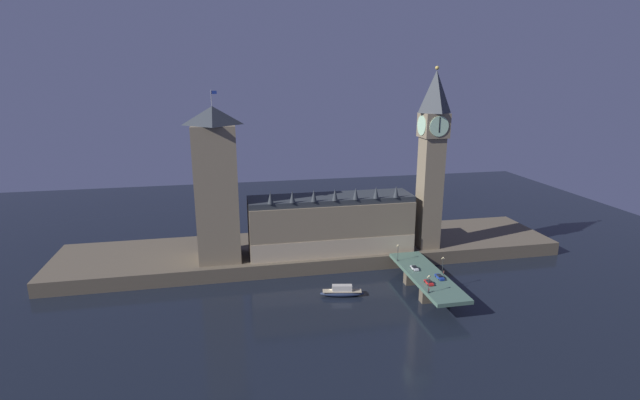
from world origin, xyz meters
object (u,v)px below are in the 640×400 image
object	(u,v)px
clock_tower	(432,155)
pedestrian_near_rail	(429,290)
car_southbound_lead	(440,277)
boat_upstream	(342,292)
victoria_tower	(216,185)
street_lamp_mid	(443,263)
pedestrian_mid_walk	(444,273)
street_lamp_near	(429,282)
car_northbound_lead	(414,268)
street_lamp_far	(398,251)
car_northbound_trail	(429,282)

from	to	relation	value
clock_tower	pedestrian_near_rail	xyz separation A→B (m)	(-19.16, -45.18, -38.94)
car_southbound_lead	boat_upstream	xyz separation A→B (m)	(-35.06, 7.12, -6.13)
victoria_tower	street_lamp_mid	distance (m)	93.10
pedestrian_mid_walk	street_lamp_near	bearing A→B (deg)	-133.09
victoria_tower	street_lamp_mid	xyz separation A→B (m)	(82.34, -34.79, -26.03)
car_northbound_lead	street_lamp_far	bearing A→B (deg)	108.89
pedestrian_mid_walk	street_lamp_near	size ratio (longest dim) A/B	0.27
car_southbound_lead	pedestrian_near_rail	bearing A→B (deg)	-131.56
boat_upstream	victoria_tower	bearing A→B (deg)	143.79
boat_upstream	street_lamp_far	bearing A→B (deg)	25.00
street_lamp_far	clock_tower	bearing A→B (deg)	39.64
car_northbound_lead	boat_upstream	xyz separation A→B (m)	(-29.32, -2.59, -6.08)
street_lamp_near	boat_upstream	distance (m)	32.70
car_northbound_lead	pedestrian_near_rail	xyz separation A→B (m)	(-2.87, -19.42, 0.27)
pedestrian_near_rail	street_lamp_mid	bearing A→B (deg)	50.19
pedestrian_mid_walk	street_lamp_far	size ratio (longest dim) A/B	0.26
street_lamp_far	car_northbound_trail	bearing A→B (deg)	-81.83
car_southbound_lead	street_lamp_near	distance (m)	14.02
victoria_tower	boat_upstream	distance (m)	65.09
car_northbound_lead	car_southbound_lead	size ratio (longest dim) A/B	0.91
clock_tower	car_southbound_lead	size ratio (longest dim) A/B	16.33
clock_tower	car_northbound_trail	size ratio (longest dim) A/B	17.56
clock_tower	victoria_tower	size ratio (longest dim) A/B	1.13
street_lamp_far	pedestrian_near_rail	bearing A→B (deg)	-89.21
street_lamp_near	street_lamp_far	distance (m)	29.44
car_northbound_trail	pedestrian_near_rail	size ratio (longest dim) A/B	2.59
car_northbound_trail	pedestrian_near_rail	world-z (taller)	pedestrian_near_rail
pedestrian_near_rail	street_lamp_near	size ratio (longest dim) A/B	0.26
car_southbound_lead	pedestrian_near_rail	xyz separation A→B (m)	(-8.61, -9.71, 0.22)
car_southbound_lead	car_northbound_trail	bearing A→B (deg)	-148.58
car_northbound_trail	car_southbound_lead	xyz separation A→B (m)	(5.74, 3.51, 0.06)
boat_upstream	car_northbound_lead	bearing A→B (deg)	5.05
clock_tower	street_lamp_near	size ratio (longest dim) A/B	11.72
street_lamp_far	boat_upstream	world-z (taller)	street_lamp_far
street_lamp_far	pedestrian_mid_walk	bearing A→B (deg)	-54.62
pedestrian_near_rail	street_lamp_far	xyz separation A→B (m)	(-0.40, 28.98, 3.46)
street_lamp_near	boat_upstream	xyz separation A→B (m)	(-26.05, 17.29, -9.58)
victoria_tower	pedestrian_near_rail	distance (m)	90.67
victoria_tower	street_lamp_mid	bearing A→B (deg)	-22.90
street_lamp_mid	boat_upstream	xyz separation A→B (m)	(-38.33, 2.57, -9.49)
car_northbound_trail	street_lamp_mid	xyz separation A→B (m)	(9.01, 8.05, 3.42)
car_southbound_lead	car_northbound_lead	bearing A→B (deg)	120.61
car_southbound_lead	pedestrian_mid_walk	size ratio (longest dim) A/B	2.63
car_northbound_trail	street_lamp_mid	world-z (taller)	street_lamp_mid
clock_tower	street_lamp_mid	distance (m)	47.86
car_northbound_lead	street_lamp_far	size ratio (longest dim) A/B	0.62
car_southbound_lead	street_lamp_near	bearing A→B (deg)	-131.54
pedestrian_near_rail	pedestrian_mid_walk	bearing A→B (deg)	46.84
clock_tower	pedestrian_near_rail	size ratio (longest dim) A/B	45.46
boat_upstream	clock_tower	bearing A→B (deg)	31.87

